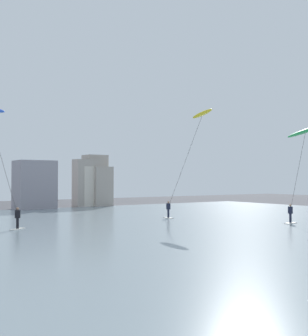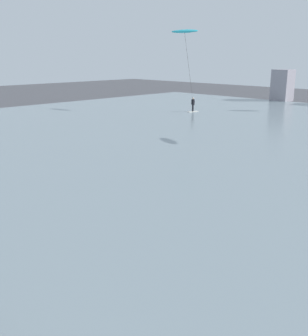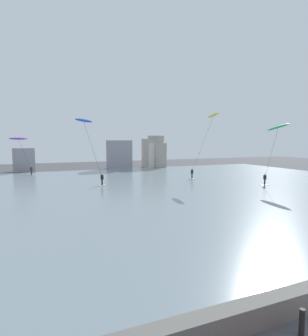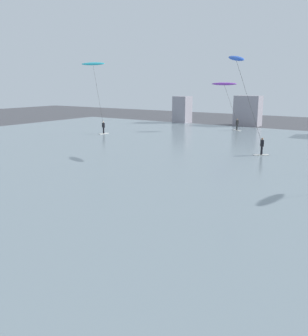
# 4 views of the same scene
# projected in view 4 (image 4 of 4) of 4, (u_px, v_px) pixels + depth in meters

# --- Properties ---
(water_bay) EXTENTS (84.00, 52.00, 0.10)m
(water_bay) POSITION_uv_depth(u_px,v_px,m) (249.00, 165.00, 30.47)
(water_bay) COLOR gray
(water_bay) RESTS_ON ground
(kitesurfer_cyan) EXTENTS (3.95, 2.02, 9.31)m
(kitesurfer_cyan) POSITION_uv_depth(u_px,v_px,m) (94.00, 69.00, 48.42)
(kitesurfer_cyan) COLOR silver
(kitesurfer_cyan) RESTS_ON water_bay
(kitesurfer_blue) EXTENTS (4.37, 2.80, 9.12)m
(kitesurfer_blue) POSITION_uv_depth(u_px,v_px,m) (240.00, 72.00, 33.12)
(kitesurfer_blue) COLOR silver
(kitesurfer_blue) RESTS_ON water_bay
(kitesurfer_purple) EXTENTS (4.26, 3.13, 6.71)m
(kitesurfer_purple) POSITION_uv_depth(u_px,v_px,m) (225.00, 87.00, 51.48)
(kitesurfer_purple) COLOR silver
(kitesurfer_purple) RESTS_ON water_bay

